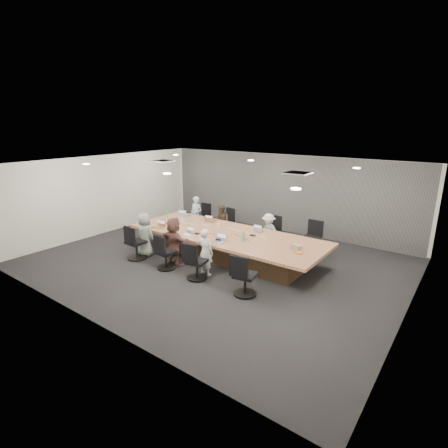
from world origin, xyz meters
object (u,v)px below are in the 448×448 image
Objects in this scene: chair_4 at (136,245)px; bottle_green_right at (243,237)px; laptop_5 at (188,235)px; person_0 at (196,215)px; chair_2 at (273,235)px; chair_1 at (228,226)px; canvas_bag at (296,247)px; laptop_0 at (186,215)px; laptop_4 at (158,228)px; chair_3 at (312,241)px; bottle_clear at (182,221)px; snack_packet at (298,253)px; chair_6 at (197,264)px; bottle_green_left at (168,215)px; laptop_2 at (260,231)px; mug_brown at (162,222)px; chair_5 at (166,255)px; conference_table at (226,244)px; person_5 at (174,241)px; chair_7 at (245,278)px; person_2 at (268,232)px; person_4 at (145,235)px; laptop_6 at (218,242)px; person_6 at (205,252)px; chair_0 at (202,220)px; stapler at (218,240)px; laptop_1 at (212,221)px; person_1 at (222,222)px.

bottle_green_right is at bearing 28.88° from chair_4.
person_0 is at bearing 131.82° from laptop_5.
person_0 is (-3.01, -0.35, 0.28)m from chair_2.
canvas_bag reaches higher than chair_1.
person_0 is 4.41× the size of laptop_0.
person_0 is 4.19× the size of laptop_4.
canvas_bag is at bearing 96.69° from chair_3.
bottle_clear reaches higher than snack_packet.
bottle_green_left reaches higher than chair_6.
laptop_2 is 3.17m from mug_brown.
chair_5 is at bearing -46.18° from bottle_green_left.
person_5 is at bearing -120.81° from conference_table.
bottle_clear reaches higher than laptop_4.
bottle_clear is at bearing 144.37° from chair_7.
person_2 is 4.50× the size of canvas_bag.
canvas_bag is (3.07, 1.65, 0.40)m from chair_5.
laptop_0 is (-2.65, 2.50, 0.35)m from chair_6.
person_4 is (0.00, 0.35, 0.23)m from chair_4.
laptop_6 is at bearing -68.56° from conference_table.
person_6 is 0.56m from laptop_6.
snack_packet is at bearing 154.04° from laptop_0.
person_4 is (-2.03, -1.35, 0.26)m from conference_table.
person_0 reaches higher than chair_0.
mug_brown is (-4.03, 1.26, 0.38)m from chair_7.
laptop_2 is (0.68, 0.80, 0.35)m from conference_table.
person_4 is (0.30, -2.15, -0.09)m from laptop_0.
laptop_4 is at bearing 29.45° from chair_3.
chair_3 is 0.66× the size of person_4.
bottle_green_left is (-2.96, 1.02, 0.10)m from laptop_6.
chair_3 is 4.75m from mug_brown.
canvas_bag is at bearing 20.41° from laptop_6.
mug_brown is 2.48m from stapler.
chair_3 reaches higher than snack_packet.
chair_4 is 3.82× the size of bottle_green_left.
chair_6 is at bearing -146.08° from snack_packet.
bottle_green_right reaches higher than chair_2.
person_0 is 3.27m from stapler.
mug_brown is at bearing 143.32° from chair_6.
person_5 reaches higher than laptop_1.
chair_4 reaches higher than chair_0.
mug_brown reaches higher than laptop_5.
laptop_4 is 0.23× the size of person_5.
person_1 reaches higher than conference_table.
chair_3 is 2.37m from bottle_green_right.
laptop_2 is at bearing 53.61° from laptop_5.
laptop_6 is at bearing -19.02° from bottle_green_left.
chair_2 is 1.89m from person_1.
chair_4 is 1.23m from chair_5.
stapler is (1.04, 0.67, 0.07)m from person_5.
chair_3 is at bearing -172.75° from chair_1.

